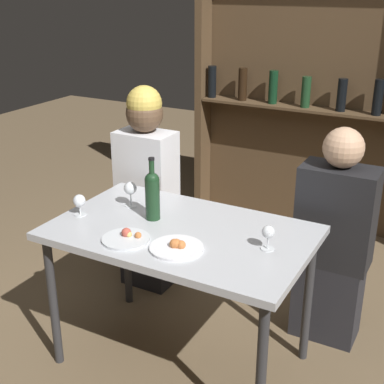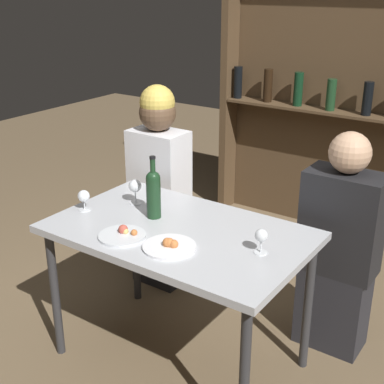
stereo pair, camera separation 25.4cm
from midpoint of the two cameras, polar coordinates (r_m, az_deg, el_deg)
ground_plane at (r=2.92m, az=-3.72°, el=-17.41°), size 10.00×10.00×0.00m
dining_table at (r=2.55m, az=-4.09°, el=-5.52°), size 1.22×0.75×0.75m
wine_rack_wall at (r=4.07m, az=10.65°, el=12.12°), size 1.76×0.21×2.33m
wine_bottle at (r=2.59m, az=-7.06°, el=-0.17°), size 0.07×0.07×0.31m
wine_glass_0 at (r=2.72m, az=-14.57°, el=-1.04°), size 0.06×0.06×0.11m
wine_glass_1 at (r=2.31m, az=5.03°, el=-4.48°), size 0.06×0.06×0.11m
wine_glass_2 at (r=2.76m, az=-9.23°, el=0.26°), size 0.07×0.07×0.13m
food_plate_0 at (r=2.34m, az=-4.79°, el=-5.91°), size 0.24×0.24×0.05m
food_plate_1 at (r=2.45m, az=-9.98°, el=-4.92°), size 0.22×0.22×0.05m
seated_person_left at (r=3.29m, az=-7.04°, el=0.29°), size 0.34×0.22×1.28m
seated_person_right at (r=2.87m, az=12.38°, el=-5.47°), size 0.38×0.22×1.18m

